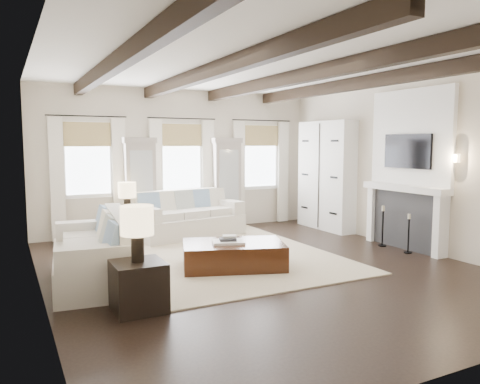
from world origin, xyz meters
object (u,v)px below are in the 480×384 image
sofa_back (187,218)px  sofa_left (97,254)px  side_table_front (139,286)px  ottoman (233,255)px  side_table_back (128,226)px

sofa_back → sofa_left: bearing=-132.8°
sofa_left → side_table_front: (0.21, -1.49, -0.10)m
side_table_front → sofa_back: bearing=62.2°
ottoman → side_table_back: 3.06m
sofa_back → side_table_back: (-1.26, 0.09, -0.10)m
sofa_back → ottoman: sofa_back is taller
side_table_front → side_table_back: (0.86, 4.10, -0.00)m
sofa_left → ottoman: (2.07, -0.29, -0.19)m
ottoman → side_table_back: bearing=128.0°
ottoman → sofa_left: bearing=-168.9°
sofa_back → ottoman: 2.83m
sofa_left → side_table_back: 2.82m
side_table_back → sofa_back: bearing=-3.9°
ottoman → side_table_back: size_ratio=2.68×
sofa_left → side_table_front: bearing=-82.0°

